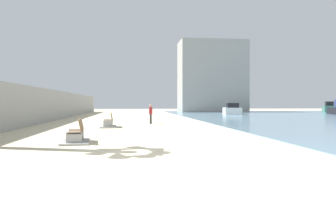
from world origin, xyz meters
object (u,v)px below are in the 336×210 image
(bench_far, at_px, (109,124))
(boat_distant, at_px, (232,110))
(boat_far_right, at_px, (329,108))
(person_walking, at_px, (151,113))
(bench_near, at_px, (76,137))

(bench_far, height_order, boat_distant, boat_distant)
(bench_far, distance_m, boat_far_right, 46.80)
(person_walking, distance_m, boat_far_right, 42.61)
(person_walking, relative_size, boat_distant, 0.31)
(bench_near, relative_size, person_walking, 1.44)
(bench_near, bearing_deg, bench_far, 84.89)
(bench_far, height_order, person_walking, person_walking)
(bench_near, xyz_separation_m, boat_far_right, (36.73, 38.09, 0.52))
(bench_far, height_order, boat_far_right, boat_far_right)
(boat_distant, bearing_deg, boat_far_right, 19.11)
(person_walking, xyz_separation_m, boat_distant, (13.17, 20.11, -0.23))
(boat_distant, bearing_deg, bench_near, -118.45)
(bench_near, bearing_deg, person_walking, 71.37)
(boat_distant, distance_m, boat_far_right, 20.97)
(bench_near, bearing_deg, boat_far_right, 46.04)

